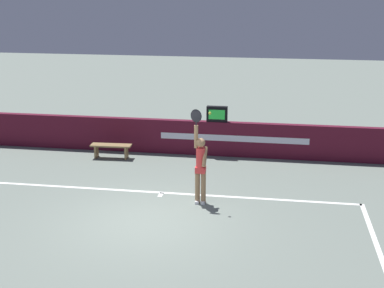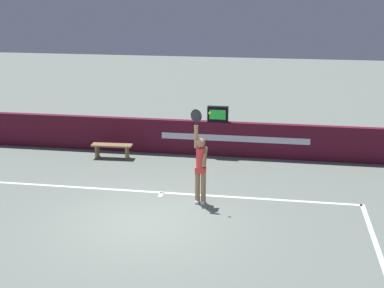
% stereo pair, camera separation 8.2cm
% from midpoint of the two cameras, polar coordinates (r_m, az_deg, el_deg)
% --- Properties ---
extents(ground_plane, '(60.00, 60.00, 0.00)m').
position_cam_midpoint_polar(ground_plane, '(13.18, -5.10, -8.10)').
color(ground_plane, slate).
extents(court_lines, '(10.77, 5.84, 0.00)m').
position_cam_midpoint_polar(court_lines, '(12.30, -6.26, -10.05)').
color(court_lines, white).
rests_on(court_lines, ground).
extents(back_wall, '(15.27, 0.23, 1.16)m').
position_cam_midpoint_polar(back_wall, '(17.93, -0.97, 0.74)').
color(back_wall, '#4E1022').
rests_on(back_wall, ground).
extents(speed_display, '(0.68, 0.18, 0.51)m').
position_cam_midpoint_polar(speed_display, '(17.56, 2.55, 3.21)').
color(speed_display, black).
rests_on(speed_display, back_wall).
extents(tennis_player, '(0.46, 0.41, 2.54)m').
position_cam_midpoint_polar(tennis_player, '(13.76, 0.73, -2.23)').
color(tennis_player, '#9B754F').
rests_on(tennis_player, ground).
extents(tennis_ball, '(0.07, 0.07, 0.07)m').
position_cam_midpoint_polar(tennis_ball, '(13.24, 1.73, 3.31)').
color(tennis_ball, '#CDDA38').
extents(courtside_bench_near, '(1.34, 0.42, 0.46)m').
position_cam_midpoint_polar(courtside_bench_near, '(17.74, -8.73, -0.42)').
color(courtside_bench_near, olive).
rests_on(courtside_bench_near, ground).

